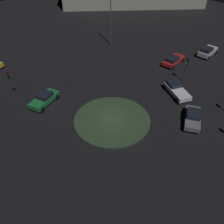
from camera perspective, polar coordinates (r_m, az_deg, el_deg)
The scene contains 10 objects.
ground_plane at distance 29.59m, azimuth 0.00°, elevation -2.00°, with size 114.11×114.11×0.00m, color black.
roundabout_island at distance 29.54m, azimuth 0.00°, elevation -1.89°, with size 9.28×9.28×0.16m, color #2D4228.
car_red at distance 42.12m, azimuth 14.15°, elevation 11.73°, with size 2.19×4.63×1.39m.
car_silver at distance 46.60m, azimuth 21.48°, elevation 13.12°, with size 2.13×4.14×1.63m.
car_white at distance 34.63m, azimuth 14.88°, elevation 5.08°, with size 4.77×3.80×1.41m.
car_green at distance 32.97m, azimuth -15.59°, elevation 3.01°, with size 2.93×4.61×1.47m.
car_grey at distance 30.49m, azimuth 18.43°, elevation -1.21°, with size 3.44×4.60×1.38m.
traffic_light_northeast at distance 34.08m, azimuth -22.67°, elevation 6.89°, with size 0.39×0.36×4.05m.
traffic_light_south at distance 36.88m, azimuth 17.04°, elevation 10.44°, with size 0.33×0.37×3.74m.
streetlamp_southeast at distance 46.15m, azimuth -0.31°, elevation 21.88°, with size 0.52×0.52×8.63m.
Camera 1 is at (-14.71, 16.47, 19.70)m, focal length 39.00 mm.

